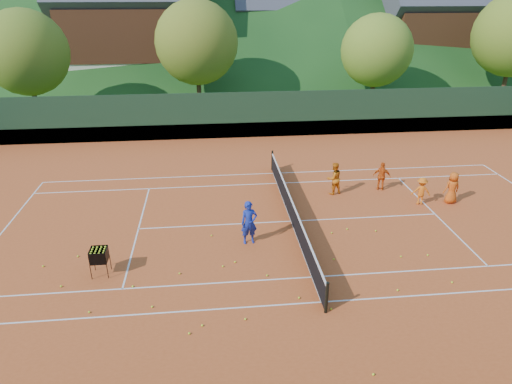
{
  "coord_description": "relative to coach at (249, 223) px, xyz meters",
  "views": [
    {
      "loc": [
        -3.3,
        -16.92,
        9.16
      ],
      "look_at": [
        -1.52,
        0.0,
        1.46
      ],
      "focal_mm": 32.0,
      "sensor_mm": 36.0,
      "label": 1
    }
  ],
  "objects": [
    {
      "name": "court_lines",
      "position": [
        1.95,
        1.56,
        -0.87
      ],
      "size": [
        23.83,
        11.03,
        0.0
      ],
      "color": "silver",
      "rests_on": "clay_court"
    },
    {
      "name": "clay_court",
      "position": [
        1.95,
        1.56,
        -0.88
      ],
      "size": [
        40.0,
        24.0,
        0.02
      ],
      "primitive_type": "cube",
      "color": "#B0461C",
      "rests_on": "ground"
    },
    {
      "name": "ground",
      "position": [
        1.95,
        1.56,
        -0.89
      ],
      "size": [
        400.0,
        400.0,
        0.0
      ],
      "primitive_type": "plane",
      "color": "#305019",
      "rests_on": "ground"
    },
    {
      "name": "coach",
      "position": [
        0.0,
        0.0,
        0.0
      ],
      "size": [
        0.69,
        0.5,
        1.74
      ],
      "primitive_type": "imported",
      "rotation": [
        0.0,
        0.0,
        0.14
      ],
      "color": "#172998",
      "rests_on": "clay_court"
    },
    {
      "name": "tennis_ball_18",
      "position": [
        6.5,
        -1.67,
        -0.84
      ],
      "size": [
        0.07,
        0.07,
        0.07
      ],
      "primitive_type": "sphere",
      "color": "#C6F629",
      "rests_on": "clay_court"
    },
    {
      "name": "tennis_ball_9",
      "position": [
        -7.47,
        -0.94,
        -0.84
      ],
      "size": [
        0.07,
        0.07,
        0.07
      ],
      "primitive_type": "sphere",
      "color": "#C6F629",
      "rests_on": "clay_court"
    },
    {
      "name": "tennis_ball_4",
      "position": [
        -2.61,
        -1.9,
        -0.84
      ],
      "size": [
        0.07,
        0.07,
        0.07
      ],
      "primitive_type": "sphere",
      "color": "#C6F629",
      "rests_on": "clay_court"
    },
    {
      "name": "tree_a",
      "position": [
        -14.05,
        19.56,
        3.98
      ],
      "size": [
        6.0,
        6.0,
        7.88
      ],
      "color": "#3F2819",
      "rests_on": "ground"
    },
    {
      "name": "ball_hopper",
      "position": [
        -5.3,
        -1.6,
        -0.12
      ],
      "size": [
        0.57,
        0.57,
        1.0
      ],
      "color": "black",
      "rests_on": "clay_court"
    },
    {
      "name": "tennis_ball_26",
      "position": [
        -1.1,
        -1.62,
        -0.84
      ],
      "size": [
        0.07,
        0.07,
        0.07
      ],
      "primitive_type": "sphere",
      "color": "#C6F629",
      "rests_on": "clay_court"
    },
    {
      "name": "chalet_mid",
      "position": [
        7.95,
        35.56,
        4.1
      ],
      "size": [
        12.65,
        8.82,
        11.45
      ],
      "color": "beige",
      "rests_on": "ground"
    },
    {
      "name": "tennis_ball_10",
      "position": [
        -0.64,
        -1.38,
        -0.84
      ],
      "size": [
        0.07,
        0.07,
        0.07
      ],
      "primitive_type": "sphere",
      "color": "#C6F629",
      "rests_on": "clay_court"
    },
    {
      "name": "tennis_ball_29",
      "position": [
        2.15,
        -4.32,
        -0.84
      ],
      "size": [
        0.07,
        0.07,
        0.07
      ],
      "primitive_type": "sphere",
      "color": "#C6F629",
      "rests_on": "clay_court"
    },
    {
      "name": "tennis_ball_21",
      "position": [
        4.56,
        -3.62,
        -0.84
      ],
      "size": [
        0.07,
        0.07,
        0.07
      ],
      "primitive_type": "sphere",
      "color": "#C6F629",
      "rests_on": "clay_court"
    },
    {
      "name": "student_c",
      "position": [
        9.55,
        2.61,
        -0.13
      ],
      "size": [
        0.78,
        0.55,
        1.49
      ],
      "primitive_type": "imported",
      "rotation": [
        0.0,
        0.0,
        3.25
      ],
      "color": "#D25212",
      "rests_on": "clay_court"
    },
    {
      "name": "tennis_ball_13",
      "position": [
        6.56,
        -3.4,
        -0.84
      ],
      "size": [
        0.07,
        0.07,
        0.07
      ],
      "primitive_type": "sphere",
      "color": "#C6F629",
      "rests_on": "clay_court"
    },
    {
      "name": "tennis_ball_0",
      "position": [
        5.47,
        -1.66,
        -0.84
      ],
      "size": [
        0.07,
        0.07,
        0.07
      ],
      "primitive_type": "sphere",
      "color": "#C6F629",
      "rests_on": "clay_court"
    },
    {
      "name": "tennis_ball_2",
      "position": [
        -0.53,
        -4.51,
        -0.84
      ],
      "size": [
        0.07,
        0.07,
        0.07
      ],
      "primitive_type": "sphere",
      "color": "#C6F629",
      "rests_on": "clay_court"
    },
    {
      "name": "tennis_ball_5",
      "position": [
        -6.4,
        -0.39,
        -0.84
      ],
      "size": [
        0.07,
        0.07,
        0.07
      ],
      "primitive_type": "sphere",
      "color": "#C6F629",
      "rests_on": "clay_court"
    },
    {
      "name": "student_d",
      "position": [
        8.09,
        2.62,
        -0.22
      ],
      "size": [
        0.92,
        0.64,
        1.3
      ],
      "primitive_type": "imported",
      "rotation": [
        0.0,
        0.0,
        2.94
      ],
      "color": "orange",
      "rests_on": "clay_court"
    },
    {
      "name": "tennis_ball_12",
      "position": [
        -1.82,
        -4.66,
        -0.84
      ],
      "size": [
        0.07,
        0.07,
        0.07
      ],
      "primitive_type": "sphere",
      "color": "#C6F629",
      "rests_on": "clay_court"
    },
    {
      "name": "tree_c",
      "position": [
        11.95,
        20.56,
        3.65
      ],
      "size": [
        5.6,
        5.6,
        7.35
      ],
      "color": "#3D2818",
      "rests_on": "ground"
    },
    {
      "name": "chalet_right",
      "position": [
        21.95,
        31.56,
        4.37
      ],
      "size": [
        11.5,
        8.82,
        11.91
      ],
      "color": "beige",
      "rests_on": "ground"
    },
    {
      "name": "tennis_ball_23",
      "position": [
        3.38,
        0.34,
        -0.84
      ],
      "size": [
        0.07,
        0.07,
        0.07
      ],
      "primitive_type": "sphere",
      "color": "#C6F629",
      "rests_on": "clay_court"
    },
    {
      "name": "tennis_ball_1",
      "position": [
        4.1,
        0.58,
        -0.84
      ],
      "size": [
        0.07,
        0.07,
        0.07
      ],
      "primitive_type": "sphere",
      "color": "#C6F629",
      "rests_on": "clay_court"
    },
    {
      "name": "tennis_net",
      "position": [
        1.95,
        1.56,
        -0.37
      ],
      "size": [
        0.1,
        12.07,
        1.1
      ],
      "color": "black",
      "rests_on": "clay_court"
    },
    {
      "name": "perimeter_fence",
      "position": [
        1.95,
        1.56,
        0.38
      ],
      "size": [
        40.4,
        24.24,
        3.0
      ],
      "color": "#15301D",
      "rests_on": "clay_court"
    },
    {
      "name": "tennis_ball_27",
      "position": [
        0.4,
        -2.34,
        -0.84
      ],
      "size": [
        0.07,
        0.07,
        0.07
      ],
      "primitive_type": "sphere",
      "color": "#C6F629",
      "rests_on": "clay_court"
    },
    {
      "name": "tennis_ball_7",
      "position": [
        -1.46,
        0.63,
        -0.84
      ],
      "size": [
        0.07,
        0.07,
        0.07
      ],
      "primitive_type": "sphere",
      "color": "#C6F629",
      "rests_on": "clay_court"
    },
    {
      "name": "tennis_ball_24",
      "position": [
        5.22,
        0.32,
        -0.84
      ],
      "size": [
        0.07,
        0.07,
        0.07
      ],
      "primitive_type": "sphere",
      "color": "#C6F629",
      "rests_on": "clay_court"
    },
    {
      "name": "tennis_ball_16",
      "position": [
        -6.49,
        -2.24,
        -0.84
      ],
      "size": [
        0.07,
        0.07,
        0.07
      ],
      "primitive_type": "sphere",
      "color": "#C6F629",
      "rests_on": "clay_court"
    },
    {
      "name": "tennis_ball_6",
      "position": [
        -5.27,
        -3.69,
        -0.84
      ],
      "size": [
        0.07,
        0.07,
        0.07
      ],
      "primitive_type": "sphere",
      "color": "#C6F629",
      "rests_on": "clay_court"
    },
    {
      "name": "student_b",
      "position": [
        6.88,
        4.38,
        -0.16
      ],
      "size": [
        0.9,
        0.65,
        1.42
      ],
      "primitive_type": "imported",
      "rotation": [
        0.0,
        0.0,
        2.72
      ],
      "color": "#DD5613",
      "rests_on": "clay_court"
    },
    {
      "name": "tree_b",
      "position": [
        -2.05,
        21.56,
        4.3
      ],
      "size": [
        6.4,
        6.4,
        8.4
      ],
      "color": "#422A1A",
      "rests_on": "ground"
    },
    {
      "name": "tennis_ball_25",
      "position": [
        2.96,
        -1.58,
        -0.84
      ],
      "size": [
        0.07,
        0.07,
        0.07
      ],
      "primitive_type": "sphere",
      "color": "#C6F629",
      "rests_on": "clay_court"
    },
    {
      "name": "tennis_ball_8",
      "position": [
        -2.19,
        -4.96,
        -0.84
      ],
      "size": [
        0.07,
        0.07,
        0.07
      ],
      "primitive_type": "sphere",
      "color": "#C6F629",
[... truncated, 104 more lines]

